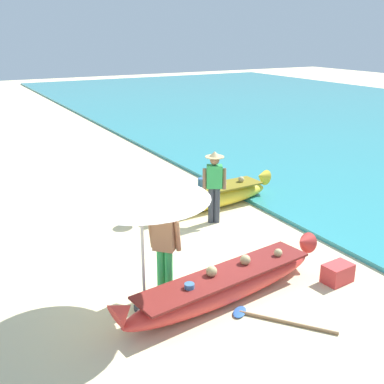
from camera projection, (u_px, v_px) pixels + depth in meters
ground_plane at (169, 272)px, 9.09m from camera, size 80.00×80.00×0.00m
boat_red_foreground at (226, 285)px, 8.07m from camera, size 4.34×1.24×0.77m
boat_yellow_midground at (207, 197)px, 12.20m from camera, size 4.02×0.91×0.85m
person_vendor_hatted at (214, 182)px, 11.10m from camera, size 0.58×0.45×1.75m
person_tourist_customer at (164, 243)px, 7.97m from camera, size 0.53×0.54×1.74m
patio_umbrella_large at (140, 186)px, 7.20m from camera, size 2.16×2.16×2.35m
cooler_box at (338, 273)px, 8.67m from camera, size 0.57×0.41×0.35m
paddle at (270, 318)px, 7.56m from camera, size 1.21×1.41×0.05m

